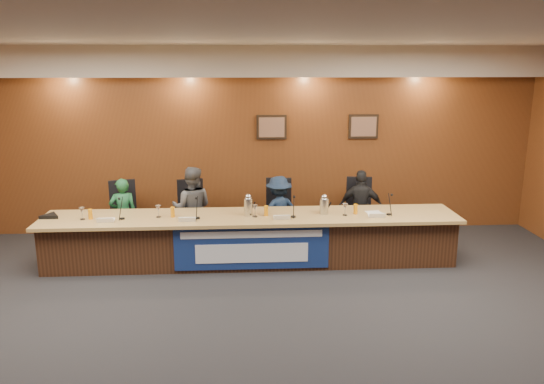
% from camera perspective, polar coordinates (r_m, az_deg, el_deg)
% --- Properties ---
extents(floor, '(10.00, 10.00, 0.00)m').
position_cam_1_polar(floor, '(5.91, -1.68, -16.03)').
color(floor, black).
rests_on(floor, ground).
extents(ceiling, '(10.00, 8.00, 0.04)m').
position_cam_1_polar(ceiling, '(5.14, -1.94, 16.68)').
color(ceiling, silver).
rests_on(ceiling, wall_back).
extents(wall_back, '(10.00, 0.04, 3.20)m').
position_cam_1_polar(wall_back, '(9.23, -2.54, 5.45)').
color(wall_back, '#5E3116').
rests_on(wall_back, floor).
extents(soffit, '(10.00, 0.50, 0.50)m').
position_cam_1_polar(soffit, '(8.88, -2.61, 13.86)').
color(soffit, beige).
rests_on(soffit, wall_back).
extents(dais_body, '(6.00, 0.80, 0.70)m').
position_cam_1_polar(dais_body, '(7.96, -2.25, -5.19)').
color(dais_body, '#392012').
rests_on(dais_body, floor).
extents(dais_top, '(6.10, 0.95, 0.05)m').
position_cam_1_polar(dais_top, '(7.80, -2.27, -2.70)').
color(dais_top, '#AC884D').
rests_on(dais_top, dais_body).
extents(banner, '(2.20, 0.02, 0.65)m').
position_cam_1_polar(banner, '(7.56, -2.18, -6.00)').
color(banner, navy).
rests_on(banner, dais_body).
extents(banner_text_upper, '(2.00, 0.01, 0.10)m').
position_cam_1_polar(banner_text_upper, '(7.48, -2.19, -4.59)').
color(banner_text_upper, silver).
rests_on(banner_text_upper, banner).
extents(banner_text_lower, '(1.60, 0.01, 0.28)m').
position_cam_1_polar(banner_text_lower, '(7.58, -2.17, -6.60)').
color(banner_text_lower, silver).
rests_on(banner_text_lower, banner).
extents(wall_photo_left, '(0.52, 0.04, 0.42)m').
position_cam_1_polar(wall_photo_left, '(9.18, -0.04, 6.99)').
color(wall_photo_left, black).
rests_on(wall_photo_left, wall_back).
extents(wall_photo_right, '(0.52, 0.04, 0.42)m').
position_cam_1_polar(wall_photo_right, '(9.41, 9.80, 6.96)').
color(wall_photo_right, black).
rests_on(wall_photo_right, wall_back).
extents(panelist_a, '(0.48, 0.38, 1.17)m').
position_cam_1_polar(panelist_a, '(8.76, -15.70, -2.32)').
color(panelist_a, '#1D5D33').
rests_on(panelist_a, floor).
extents(panelist_b, '(0.68, 0.54, 1.34)m').
position_cam_1_polar(panelist_b, '(8.57, -8.59, -1.71)').
color(panelist_b, '#4E4F53').
rests_on(panelist_b, floor).
extents(panelist_c, '(0.86, 0.67, 1.17)m').
position_cam_1_polar(panelist_c, '(8.58, 0.73, -2.13)').
color(panelist_c, '#13233C').
rests_on(panelist_c, floor).
extents(panelist_d, '(0.78, 0.44, 1.25)m').
position_cam_1_polar(panelist_d, '(8.77, 9.54, -1.70)').
color(panelist_d, black).
rests_on(panelist_d, floor).
extents(office_chair_a, '(0.60, 0.60, 0.08)m').
position_cam_1_polar(office_chair_a, '(8.88, -15.52, -2.79)').
color(office_chair_a, black).
rests_on(office_chair_a, floor).
extents(office_chair_b, '(0.58, 0.58, 0.08)m').
position_cam_1_polar(office_chair_b, '(8.72, -8.49, -2.74)').
color(office_chair_b, black).
rests_on(office_chair_b, floor).
extents(office_chair_c, '(0.53, 0.53, 0.08)m').
position_cam_1_polar(office_chair_c, '(8.70, 0.68, -2.61)').
color(office_chair_c, black).
rests_on(office_chair_c, floor).
extents(office_chair_d, '(0.54, 0.54, 0.08)m').
position_cam_1_polar(office_chair_d, '(8.90, 9.36, -2.43)').
color(office_chair_d, black).
rests_on(office_chair_d, floor).
extents(nameplate_a, '(0.24, 0.08, 0.10)m').
position_cam_1_polar(nameplate_a, '(7.78, -17.52, -2.86)').
color(nameplate_a, white).
rests_on(nameplate_a, dais_top).
extents(microphone_a, '(0.07, 0.07, 0.02)m').
position_cam_1_polar(microphone_a, '(7.90, -15.81, -2.76)').
color(microphone_a, black).
rests_on(microphone_a, dais_top).
extents(juice_glass_a, '(0.06, 0.06, 0.15)m').
position_cam_1_polar(juice_glass_a, '(8.01, -18.96, -2.27)').
color(juice_glass_a, orange).
rests_on(juice_glass_a, dais_top).
extents(water_glass_a, '(0.08, 0.08, 0.18)m').
position_cam_1_polar(water_glass_a, '(8.03, -19.76, -2.19)').
color(water_glass_a, silver).
rests_on(water_glass_a, dais_top).
extents(nameplate_b, '(0.24, 0.08, 0.10)m').
position_cam_1_polar(nameplate_b, '(7.55, -9.15, -2.89)').
color(nameplate_b, white).
rests_on(nameplate_b, dais_top).
extents(microphone_b, '(0.07, 0.07, 0.02)m').
position_cam_1_polar(microphone_b, '(7.70, -8.03, -2.78)').
color(microphone_b, black).
rests_on(microphone_b, dais_top).
extents(juice_glass_b, '(0.06, 0.06, 0.15)m').
position_cam_1_polar(juice_glass_b, '(7.82, -10.64, -2.14)').
color(juice_glass_b, orange).
rests_on(juice_glass_b, dais_top).
extents(water_glass_b, '(0.08, 0.08, 0.18)m').
position_cam_1_polar(water_glass_b, '(7.84, -12.13, -2.05)').
color(water_glass_b, silver).
rests_on(water_glass_b, dais_top).
extents(nameplate_c, '(0.24, 0.08, 0.10)m').
position_cam_1_polar(nameplate_c, '(7.55, 1.08, -2.70)').
color(nameplate_c, white).
rests_on(nameplate_c, dais_top).
extents(microphone_c, '(0.07, 0.07, 0.02)m').
position_cam_1_polar(microphone_c, '(7.70, 2.31, -2.66)').
color(microphone_c, black).
rests_on(microphone_c, dais_top).
extents(juice_glass_c, '(0.06, 0.06, 0.15)m').
position_cam_1_polar(juice_glass_c, '(7.75, -0.64, -2.03)').
color(juice_glass_c, orange).
rests_on(juice_glass_c, dais_top).
extents(water_glass_c, '(0.08, 0.08, 0.18)m').
position_cam_1_polar(water_glass_c, '(7.70, -1.84, -2.04)').
color(water_glass_c, silver).
rests_on(water_glass_c, dais_top).
extents(nameplate_d, '(0.24, 0.08, 0.10)m').
position_cam_1_polar(nameplate_d, '(7.79, 11.25, -2.45)').
color(nameplate_d, white).
rests_on(nameplate_d, dais_top).
extents(microphone_d, '(0.07, 0.07, 0.02)m').
position_cam_1_polar(microphone_d, '(7.99, 12.45, -2.36)').
color(microphone_d, black).
rests_on(microphone_d, dais_top).
extents(juice_glass_d, '(0.06, 0.06, 0.15)m').
position_cam_1_polar(juice_glass_d, '(7.94, 8.98, -1.83)').
color(juice_glass_d, orange).
rests_on(juice_glass_d, dais_top).
extents(water_glass_d, '(0.08, 0.08, 0.18)m').
position_cam_1_polar(water_glass_d, '(7.84, 7.86, -1.87)').
color(water_glass_d, silver).
rests_on(water_glass_d, dais_top).
extents(carafe_mid, '(0.13, 0.13, 0.26)m').
position_cam_1_polar(carafe_mid, '(7.77, -2.57, -1.60)').
color(carafe_mid, silver).
rests_on(carafe_mid, dais_top).
extents(carafe_right, '(0.13, 0.13, 0.23)m').
position_cam_1_polar(carafe_right, '(7.87, 5.63, -1.55)').
color(carafe_right, silver).
rests_on(carafe_right, dais_top).
extents(speakerphone, '(0.32, 0.32, 0.05)m').
position_cam_1_polar(speakerphone, '(8.31, -22.75, -2.40)').
color(speakerphone, black).
rests_on(speakerphone, dais_top).
extents(paper_stack, '(0.26, 0.33, 0.01)m').
position_cam_1_polar(paper_stack, '(8.02, 11.04, -2.28)').
color(paper_stack, white).
rests_on(paper_stack, dais_top).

